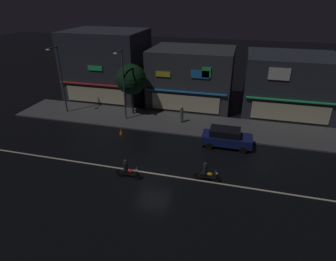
% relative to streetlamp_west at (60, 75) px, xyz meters
% --- Properties ---
extents(ground_plane, '(140.00, 140.00, 0.00)m').
position_rel_streetlamp_west_xyz_m(ground_plane, '(12.93, -8.72, -4.39)').
color(ground_plane, black).
extents(lane_divider_stripe, '(34.10, 0.16, 0.01)m').
position_rel_streetlamp_west_xyz_m(lane_divider_stripe, '(12.93, -8.72, -4.38)').
color(lane_divider_stripe, beige).
rests_on(lane_divider_stripe, ground).
extents(sidewalk_far, '(35.89, 5.19, 0.14)m').
position_rel_streetlamp_west_xyz_m(sidewalk_far, '(12.93, 0.53, -4.32)').
color(sidewalk_far, '#4C4C4F').
rests_on(sidewalk_far, ground).
extents(storefront_left_block, '(9.32, 7.24, 6.57)m').
position_rel_streetlamp_west_xyz_m(storefront_left_block, '(12.93, 6.66, -1.11)').
color(storefront_left_block, '#383A3F').
rests_on(storefront_left_block, ground).
extents(storefront_center_block, '(9.34, 7.87, 6.34)m').
position_rel_streetlamp_west_xyz_m(storefront_center_block, '(23.70, 6.98, -1.22)').
color(storefront_center_block, '#2D333D').
rests_on(storefront_center_block, ground).
extents(storefront_right_block, '(9.34, 7.64, 8.19)m').
position_rel_streetlamp_west_xyz_m(storefront_right_block, '(2.16, 6.86, -0.30)').
color(storefront_right_block, '#2D333D').
rests_on(storefront_right_block, ground).
extents(streetlamp_west, '(0.44, 1.64, 7.21)m').
position_rel_streetlamp_west_xyz_m(streetlamp_west, '(0.00, 0.00, 0.00)').
color(streetlamp_west, '#47494C').
rests_on(streetlamp_west, sidewalk_far).
extents(streetlamp_mid, '(0.44, 1.64, 7.24)m').
position_rel_streetlamp_west_xyz_m(streetlamp_mid, '(7.19, -0.17, 0.01)').
color(streetlamp_mid, '#47494C').
rests_on(streetlamp_mid, sidewalk_far).
extents(pedestrian_on_sidewalk, '(0.34, 0.34, 1.77)m').
position_rel_streetlamp_west_xyz_m(pedestrian_on_sidewalk, '(13.10, 0.59, -3.43)').
color(pedestrian_on_sidewalk, '#4C664C').
rests_on(pedestrian_on_sidewalk, sidewalk_far).
extents(street_tree, '(3.19, 3.19, 5.47)m').
position_rel_streetlamp_west_xyz_m(street_tree, '(7.39, 1.58, -0.39)').
color(street_tree, '#473323').
rests_on(street_tree, sidewalk_far).
extents(parked_car_near_kerb, '(4.30, 1.98, 1.67)m').
position_rel_streetlamp_west_xyz_m(parked_car_near_kerb, '(17.88, -3.09, -3.52)').
color(parked_car_near_kerb, navy).
rests_on(parked_car_near_kerb, ground).
extents(motorcycle_lead, '(1.90, 0.60, 1.52)m').
position_rel_streetlamp_west_xyz_m(motorcycle_lead, '(11.30, -9.69, -3.76)').
color(motorcycle_lead, black).
rests_on(motorcycle_lead, ground).
extents(motorcycle_following, '(1.90, 0.60, 1.52)m').
position_rel_streetlamp_west_xyz_m(motorcycle_following, '(16.88, -8.62, -3.76)').
color(motorcycle_following, black).
rests_on(motorcycle_following, ground).
extents(traffic_cone, '(0.36, 0.36, 0.55)m').
position_rel_streetlamp_west_xyz_m(traffic_cone, '(8.02, -3.23, -4.11)').
color(traffic_cone, orange).
rests_on(traffic_cone, ground).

